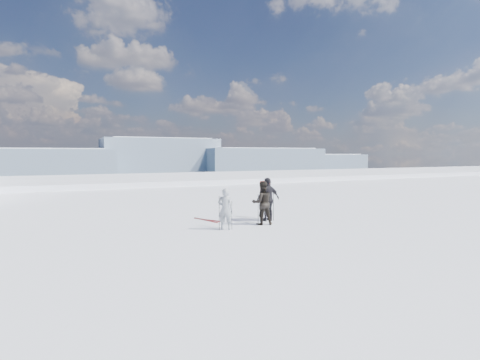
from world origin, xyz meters
The scene contains 8 objects.
lake_basin centered at (0.00, 30.00, -6.50)m, with size 820.00×820.00×71.62m.
far_mountain_range centered at (29.60, 454.78, -7.19)m, with size 770.00×110.00×53.00m.
skier_grey centered at (-3.48, 2.14, 0.83)m, with size 0.60×0.40×1.65m, color gray.
skier_dark centered at (-1.64, 2.47, 0.93)m, with size 0.90×0.70×1.86m, color black.
skier_pack centered at (-0.97, 3.15, 0.98)m, with size 1.14×0.48×1.95m, color black.
backpack centered at (-0.98, 3.40, 2.24)m, with size 0.42×0.23×0.57m, color red.
ski_poles centered at (-2.00, 2.54, 0.65)m, with size 3.06×1.11×1.37m.
skis_loose centered at (-3.43, 4.40, 0.01)m, with size 0.93×1.65×0.03m.
Camera 1 is at (-9.17, -11.46, 3.01)m, focal length 28.00 mm.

